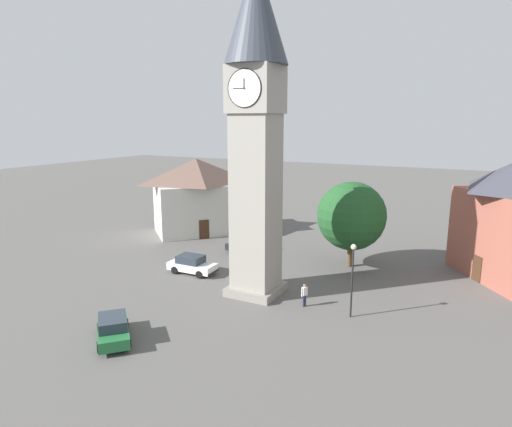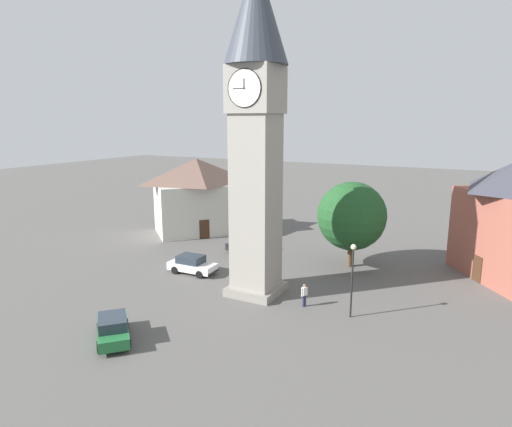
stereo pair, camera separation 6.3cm
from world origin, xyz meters
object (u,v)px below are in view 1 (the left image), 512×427
(tree, at_px, (351,216))
(building_terrace_right, at_px, (197,195))
(clock_tower, at_px, (256,104))
(car_blue_kerb, at_px, (247,243))
(car_red_corner, at_px, (113,328))
(car_silver_kerb, at_px, (192,264))
(pedestrian, at_px, (304,293))
(lamp_post, at_px, (353,269))

(tree, relative_size, building_terrace_right, 0.66)
(clock_tower, relative_size, car_blue_kerb, 5.26)
(car_blue_kerb, distance_m, car_red_corner, 19.72)
(building_terrace_right, bearing_deg, car_silver_kerb, 122.98)
(pedestrian, bearing_deg, tree, -92.02)
(car_blue_kerb, height_order, car_red_corner, same)
(clock_tower, height_order, pedestrian, clock_tower)
(clock_tower, bearing_deg, car_red_corner, 68.96)
(car_red_corner, bearing_deg, car_blue_kerb, -84.72)
(pedestrian, distance_m, building_terrace_right, 23.50)
(car_silver_kerb, xyz_separation_m, pedestrian, (-10.94, 2.01, 0.25))
(lamp_post, bearing_deg, car_silver_kerb, -8.72)
(car_red_corner, bearing_deg, clock_tower, -111.04)
(tree, height_order, building_terrace_right, building_terrace_right)
(clock_tower, bearing_deg, lamp_post, 173.77)
(tree, xyz_separation_m, lamp_post, (-2.97, 10.09, -1.24))
(car_silver_kerb, relative_size, lamp_post, 0.84)
(car_silver_kerb, bearing_deg, pedestrian, 169.58)
(car_blue_kerb, bearing_deg, building_terrace_right, -24.70)
(car_silver_kerb, bearing_deg, clock_tower, 168.60)
(car_silver_kerb, xyz_separation_m, building_terrace_right, (7.71, -11.89, 3.57))
(car_blue_kerb, height_order, pedestrian, pedestrian)
(tree, bearing_deg, building_terrace_right, -11.84)
(lamp_post, bearing_deg, clock_tower, -6.23)
(pedestrian, bearing_deg, car_blue_kerb, -44.87)
(building_terrace_right, relative_size, lamp_post, 2.31)
(car_silver_kerb, bearing_deg, lamp_post, 171.28)
(tree, bearing_deg, car_silver_kerb, 35.00)
(car_silver_kerb, distance_m, building_terrace_right, 14.61)
(car_red_corner, bearing_deg, car_silver_kerb, -76.48)
(lamp_post, bearing_deg, car_red_corner, 39.95)
(clock_tower, distance_m, car_blue_kerb, 16.96)
(pedestrian, height_order, building_terrace_right, building_terrace_right)
(pedestrian, distance_m, tree, 10.54)
(car_blue_kerb, height_order, lamp_post, lamp_post)
(car_blue_kerb, height_order, car_silver_kerb, same)
(car_red_corner, distance_m, pedestrian, 12.69)
(pedestrian, relative_size, building_terrace_right, 0.15)
(car_blue_kerb, height_order, building_terrace_right, building_terrace_right)
(car_red_corner, distance_m, tree, 21.74)
(clock_tower, relative_size, building_terrace_right, 2.05)
(pedestrian, xyz_separation_m, lamp_post, (-3.32, 0.18, 2.31))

